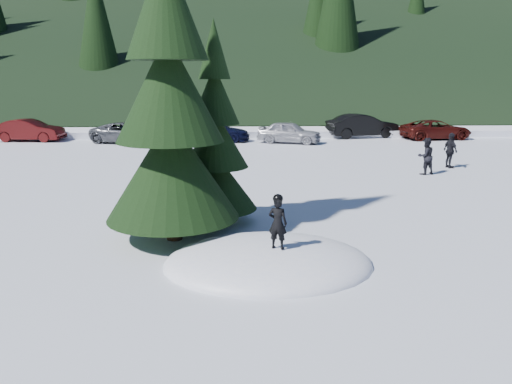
{
  "coord_description": "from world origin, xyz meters",
  "views": [
    {
      "loc": [
        -0.7,
        -10.02,
        3.92
      ],
      "look_at": [
        -0.17,
        2.11,
        1.1
      ],
      "focal_mm": 35.0,
      "sensor_mm": 36.0,
      "label": 1
    }
  ],
  "objects_px": {
    "child_skier": "(278,223)",
    "car_4": "(289,132)",
    "car_2": "(128,133)",
    "car_5": "(362,126)",
    "spruce_short": "(216,146)",
    "adult_1": "(450,151)",
    "car_3": "(214,131)",
    "car_6": "(436,130)",
    "car_1": "(30,130)",
    "spruce_tall": "(169,103)",
    "adult_0": "(426,156)"
  },
  "relations": [
    {
      "from": "child_skier",
      "to": "adult_0",
      "type": "relative_size",
      "value": 0.71
    },
    {
      "from": "car_3",
      "to": "car_4",
      "type": "relative_size",
      "value": 1.15
    },
    {
      "from": "child_skier",
      "to": "car_4",
      "type": "relative_size",
      "value": 0.28
    },
    {
      "from": "car_2",
      "to": "car_5",
      "type": "bearing_deg",
      "value": -60.49
    },
    {
      "from": "child_skier",
      "to": "adult_1",
      "type": "relative_size",
      "value": 0.7
    },
    {
      "from": "spruce_short",
      "to": "child_skier",
      "type": "xyz_separation_m",
      "value": [
        1.36,
        -3.54,
        -1.09
      ]
    },
    {
      "from": "spruce_short",
      "to": "child_skier",
      "type": "bearing_deg",
      "value": -68.96
    },
    {
      "from": "adult_1",
      "to": "car_6",
      "type": "height_order",
      "value": "adult_1"
    },
    {
      "from": "car_3",
      "to": "car_4",
      "type": "distance_m",
      "value": 4.67
    },
    {
      "from": "car_2",
      "to": "adult_0",
      "type": "bearing_deg",
      "value": -105.42
    },
    {
      "from": "car_2",
      "to": "car_4",
      "type": "bearing_deg",
      "value": -71.25
    },
    {
      "from": "spruce_tall",
      "to": "car_2",
      "type": "relative_size",
      "value": 1.92
    },
    {
      "from": "car_4",
      "to": "car_5",
      "type": "distance_m",
      "value": 5.7
    },
    {
      "from": "car_2",
      "to": "car_5",
      "type": "xyz_separation_m",
      "value": [
        14.75,
        2.2,
        0.14
      ]
    },
    {
      "from": "spruce_short",
      "to": "car_3",
      "type": "bearing_deg",
      "value": 92.32
    },
    {
      "from": "adult_0",
      "to": "car_2",
      "type": "height_order",
      "value": "adult_0"
    },
    {
      "from": "adult_1",
      "to": "child_skier",
      "type": "bearing_deg",
      "value": 133.04
    },
    {
      "from": "car_1",
      "to": "car_4",
      "type": "distance_m",
      "value": 16.01
    },
    {
      "from": "car_1",
      "to": "car_2",
      "type": "height_order",
      "value": "car_1"
    },
    {
      "from": "spruce_tall",
      "to": "child_skier",
      "type": "relative_size",
      "value": 8.04
    },
    {
      "from": "adult_1",
      "to": "car_4",
      "type": "xyz_separation_m",
      "value": [
        -6.1,
        8.64,
        -0.12
      ]
    },
    {
      "from": "child_skier",
      "to": "car_1",
      "type": "xyz_separation_m",
      "value": [
        -13.49,
        21.72,
        -0.34
      ]
    },
    {
      "from": "spruce_short",
      "to": "child_skier",
      "type": "height_order",
      "value": "spruce_short"
    },
    {
      "from": "adult_0",
      "to": "car_6",
      "type": "xyz_separation_m",
      "value": [
        5.07,
        11.54,
        -0.14
      ]
    },
    {
      "from": "car_3",
      "to": "adult_0",
      "type": "bearing_deg",
      "value": -130.3
    },
    {
      "from": "spruce_tall",
      "to": "adult_1",
      "type": "bearing_deg",
      "value": 40.57
    },
    {
      "from": "child_skier",
      "to": "car_6",
      "type": "relative_size",
      "value": 0.24
    },
    {
      "from": "car_1",
      "to": "car_6",
      "type": "height_order",
      "value": "car_1"
    },
    {
      "from": "spruce_tall",
      "to": "car_4",
      "type": "height_order",
      "value": "spruce_tall"
    },
    {
      "from": "spruce_tall",
      "to": "car_1",
      "type": "height_order",
      "value": "spruce_tall"
    },
    {
      "from": "child_skier",
      "to": "car_3",
      "type": "distance_m",
      "value": 21.37
    },
    {
      "from": "spruce_tall",
      "to": "car_2",
      "type": "bearing_deg",
      "value": 104.84
    },
    {
      "from": "car_4",
      "to": "car_3",
      "type": "bearing_deg",
      "value": 96.43
    },
    {
      "from": "spruce_short",
      "to": "adult_0",
      "type": "distance_m",
      "value": 10.63
    },
    {
      "from": "spruce_tall",
      "to": "child_skier",
      "type": "bearing_deg",
      "value": -42.22
    },
    {
      "from": "adult_1",
      "to": "car_2",
      "type": "distance_m",
      "value": 18.18
    },
    {
      "from": "child_skier",
      "to": "car_5",
      "type": "bearing_deg",
      "value": -86.06
    },
    {
      "from": "car_1",
      "to": "car_3",
      "type": "height_order",
      "value": "car_1"
    },
    {
      "from": "spruce_short",
      "to": "spruce_tall",
      "type": "bearing_deg",
      "value": -125.54
    },
    {
      "from": "car_6",
      "to": "spruce_tall",
      "type": "bearing_deg",
      "value": 136.39
    },
    {
      "from": "child_skier",
      "to": "car_6",
      "type": "bearing_deg",
      "value": -96.75
    },
    {
      "from": "car_2",
      "to": "car_1",
      "type": "bearing_deg",
      "value": 100.17
    },
    {
      "from": "car_5",
      "to": "car_2",
      "type": "bearing_deg",
      "value": 87.5
    },
    {
      "from": "car_3",
      "to": "car_6",
      "type": "bearing_deg",
      "value": -77.67
    },
    {
      "from": "spruce_short",
      "to": "car_1",
      "type": "distance_m",
      "value": 21.89
    },
    {
      "from": "car_1",
      "to": "car_2",
      "type": "bearing_deg",
      "value": -95.45
    },
    {
      "from": "car_4",
      "to": "car_5",
      "type": "height_order",
      "value": "car_5"
    },
    {
      "from": "adult_1",
      "to": "spruce_short",
      "type": "bearing_deg",
      "value": 118.4
    },
    {
      "from": "car_3",
      "to": "car_5",
      "type": "relative_size",
      "value": 0.94
    },
    {
      "from": "spruce_short",
      "to": "car_2",
      "type": "bearing_deg",
      "value": 109.07
    }
  ]
}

